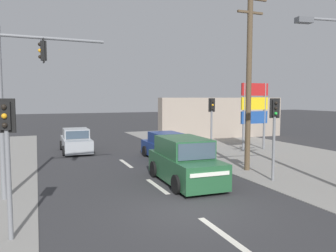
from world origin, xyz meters
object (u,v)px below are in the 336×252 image
Objects in this scene: shopping_plaza_sign at (254,107)px; sedan_oncoming_near at (76,141)px; pedestal_signal_far_median at (212,117)px; pedestal_signal_right_kerb at (274,125)px; utility_pole_midground_right at (249,77)px; suv_kerbside_parked at (185,162)px; traffic_signal_mast at (17,90)px; pedestal_signal_left_kerb at (7,145)px; sedan_crossing_left at (166,147)px.

shopping_plaza_sign is 1.08× the size of sedan_oncoming_near.
pedestal_signal_right_kerb is at bearing -95.75° from pedestal_signal_far_median.
utility_pole_midground_right is 5.43m from suv_kerbside_parked.
sedan_oncoming_near is at bearing 161.91° from shopping_plaza_sign.
pedestal_signal_far_median is (0.45, 4.37, -2.18)m from utility_pole_midground_right.
suv_kerbside_parked is at bearing -142.89° from shopping_plaza_sign.
shopping_plaza_sign is at bearing 22.20° from traffic_signal_mast.
shopping_plaza_sign reaches higher than pedestal_signal_far_median.
sedan_oncoming_near is (3.06, 13.37, -1.71)m from pedestal_signal_left_kerb.
sedan_oncoming_near is at bearing 108.97° from suv_kerbside_parked.
utility_pole_midground_right reaches higher than pedestal_signal_right_kerb.
pedestal_signal_left_kerb is 0.84× the size of sedan_crossing_left.
pedestal_signal_right_kerb is (-0.21, -2.16, -2.18)m from utility_pole_midground_right.
traffic_signal_mast is 1.30× the size of shopping_plaza_sign.
traffic_signal_mast is 1.31× the size of suv_kerbside_parked.
utility_pole_midground_right is 6.84m from shopping_plaza_sign.
pedestal_signal_right_kerb and pedestal_signal_left_kerb have the same top height.
pedestal_signal_far_median is at bearing 25.60° from traffic_signal_mast.
pedestal_signal_far_median is 3.87m from shopping_plaza_sign.
sedan_crossing_left is (-2.42, 6.48, -1.71)m from pedestal_signal_right_kerb.
traffic_signal_mast reaches higher than sedan_crossing_left.
suv_kerbside_parked is (6.34, -0.22, -2.95)m from traffic_signal_mast.
pedestal_signal_right_kerb is at bearing -57.57° from sedan_oncoming_near.
pedestal_signal_right_kerb is 6.56m from pedestal_signal_far_median.
utility_pole_midground_right is 1.90× the size of shopping_plaza_sign.
pedestal_signal_right_kerb is at bearing 13.02° from pedestal_signal_left_kerb.
utility_pole_midground_right is at bearing 13.78° from suv_kerbside_parked.
pedestal_signal_right_kerb is at bearing -95.44° from utility_pole_midground_right.
shopping_plaza_sign reaches higher than pedestal_signal_right_kerb.
traffic_signal_mast is at bearing 178.04° from suv_kerbside_parked.
suv_kerbside_parked is (-3.84, -0.94, -3.72)m from utility_pole_midground_right.
pedestal_signal_left_kerb is 7.51m from suv_kerbside_parked.
shopping_plaza_sign is at bearing 6.94° from sedan_crossing_left.
pedestal_signal_left_kerb is 11.79m from sedan_crossing_left.
sedan_crossing_left is at bearing -178.97° from pedestal_signal_far_median.
sedan_oncoming_near is at bearing 77.10° from pedestal_signal_left_kerb.
pedestal_signal_right_kerb and pedestal_signal_far_median have the same top height.
suv_kerbside_parked is at bearing -166.22° from utility_pole_midground_right.
sedan_oncoming_near is (-3.37, 9.82, -0.18)m from suv_kerbside_parked.
utility_pole_midground_right is at bearing 84.56° from pedestal_signal_right_kerb.
traffic_signal_mast is 10.52m from sedan_oncoming_near.
pedestal_signal_left_kerb is 13.82m from sedan_oncoming_near.
sedan_crossing_left is at bearing 33.68° from traffic_signal_mast.
sedan_crossing_left is at bearing 48.99° from pedestal_signal_left_kerb.
pedestal_signal_left_kerb is (-10.28, -4.49, -2.18)m from utility_pole_midground_right.
pedestal_signal_right_kerb is at bearing -121.10° from shopping_plaza_sign.
sedan_oncoming_near is at bearing 72.84° from traffic_signal_mast.
sedan_oncoming_near is at bearing 149.56° from pedestal_signal_far_median.
utility_pole_midground_right is at bearing -50.88° from sedan_oncoming_near.
pedestal_signal_far_median is at bearing 84.10° from utility_pole_midground_right.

